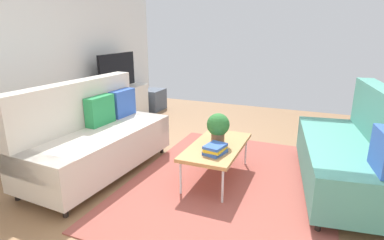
# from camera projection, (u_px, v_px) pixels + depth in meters

# --- Properties ---
(ground_plane) EXTENTS (7.68, 7.68, 0.00)m
(ground_plane) POSITION_uv_depth(u_px,v_px,m) (218.00, 186.00, 3.48)
(ground_plane) COLOR #936B47
(wall_far) EXTENTS (6.40, 0.12, 2.90)m
(wall_far) POSITION_uv_depth(u_px,v_px,m) (20.00, 48.00, 4.10)
(wall_far) COLOR white
(wall_far) RESTS_ON ground_plane
(area_rug) EXTENTS (2.90, 2.20, 0.01)m
(area_rug) POSITION_uv_depth(u_px,v_px,m) (231.00, 183.00, 3.54)
(area_rug) COLOR #9E4C42
(area_rug) RESTS_ON ground_plane
(couch_beige) EXTENTS (1.94, 0.94, 1.10)m
(couch_beige) POSITION_uv_depth(u_px,v_px,m) (95.00, 137.00, 3.72)
(couch_beige) COLOR beige
(couch_beige) RESTS_ON ground_plane
(couch_green) EXTENTS (2.00, 1.09, 1.10)m
(couch_green) POSITION_uv_depth(u_px,v_px,m) (353.00, 152.00, 3.27)
(couch_green) COLOR teal
(couch_green) RESTS_ON ground_plane
(coffee_table) EXTENTS (1.10, 0.56, 0.42)m
(coffee_table) POSITION_uv_depth(u_px,v_px,m) (217.00, 147.00, 3.54)
(coffee_table) COLOR #B7844C
(coffee_table) RESTS_ON ground_plane
(tv_console) EXTENTS (1.40, 0.44, 0.64)m
(tv_console) POSITION_uv_depth(u_px,v_px,m) (119.00, 106.00, 5.72)
(tv_console) COLOR silver
(tv_console) RESTS_ON ground_plane
(tv) EXTENTS (1.00, 0.20, 0.64)m
(tv) POSITION_uv_depth(u_px,v_px,m) (117.00, 72.00, 5.53)
(tv) COLOR black
(tv) RESTS_ON tv_console
(storage_trunk) EXTENTS (0.52, 0.40, 0.44)m
(storage_trunk) POSITION_uv_depth(u_px,v_px,m) (153.00, 100.00, 6.68)
(storage_trunk) COLOR #4C5666
(storage_trunk) RESTS_ON ground_plane
(potted_plant) EXTENTS (0.26, 0.26, 0.37)m
(potted_plant) POSITION_uv_depth(u_px,v_px,m) (218.00, 127.00, 3.48)
(potted_plant) COLOR brown
(potted_plant) RESTS_ON coffee_table
(table_book_0) EXTENTS (0.28, 0.23, 0.04)m
(table_book_0) POSITION_uv_depth(u_px,v_px,m) (215.00, 152.00, 3.28)
(table_book_0) COLOR #3359B2
(table_book_0) RESTS_ON coffee_table
(table_book_1) EXTENTS (0.26, 0.21, 0.03)m
(table_book_1) POSITION_uv_depth(u_px,v_px,m) (215.00, 149.00, 3.27)
(table_book_1) COLOR gold
(table_book_1) RESTS_ON table_book_0
(table_book_2) EXTENTS (0.27, 0.22, 0.03)m
(table_book_2) POSITION_uv_depth(u_px,v_px,m) (215.00, 146.00, 3.27)
(table_book_2) COLOR #3359B2
(table_book_2) RESTS_ON table_book_1
(vase_0) EXTENTS (0.12, 0.12, 0.17)m
(vase_0) POSITION_uv_depth(u_px,v_px,m) (94.00, 90.00, 5.11)
(vase_0) COLOR #4C72B2
(vase_0) RESTS_ON tv_console
(bottle_0) EXTENTS (0.05, 0.05, 0.19)m
(bottle_0) POSITION_uv_depth(u_px,v_px,m) (105.00, 88.00, 5.23)
(bottle_0) COLOR silver
(bottle_0) RESTS_ON tv_console
(bottle_1) EXTENTS (0.04, 0.04, 0.23)m
(bottle_1) POSITION_uv_depth(u_px,v_px,m) (109.00, 86.00, 5.32)
(bottle_1) COLOR purple
(bottle_1) RESTS_ON tv_console
(bottle_2) EXTENTS (0.06, 0.06, 0.21)m
(bottle_2) POSITION_uv_depth(u_px,v_px,m) (112.00, 85.00, 5.40)
(bottle_2) COLOR purple
(bottle_2) RESTS_ON tv_console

